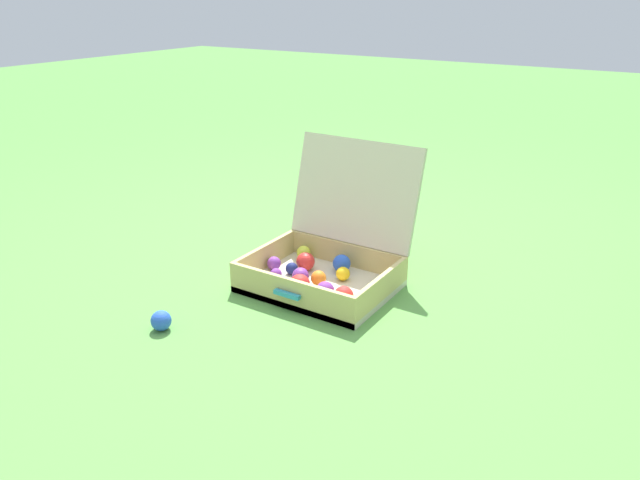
# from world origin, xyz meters

# --- Properties ---
(ground_plane) EXTENTS (16.00, 16.00, 0.00)m
(ground_plane) POSITION_xyz_m (0.00, 0.00, 0.00)
(ground_plane) COLOR #569342
(open_suitcase) EXTENTS (0.56, 0.57, 0.54)m
(open_suitcase) POSITION_xyz_m (0.01, 0.02, 0.12)
(open_suitcase) COLOR beige
(open_suitcase) RESTS_ON ground
(stray_ball_on_grass) EXTENTS (0.07, 0.07, 0.07)m
(stray_ball_on_grass) POSITION_xyz_m (-0.28, -0.62, 0.04)
(stray_ball_on_grass) COLOR blue
(stray_ball_on_grass) RESTS_ON ground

